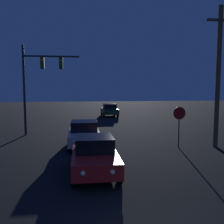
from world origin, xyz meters
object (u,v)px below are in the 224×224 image
object	(u,v)px
traffic_signal_mast	(37,77)
utility_pole	(218,75)
car_far	(109,110)
car_near	(94,155)
car_mid	(84,134)
stop_sign	(179,119)

from	to	relation	value
traffic_signal_mast	utility_pole	world-z (taller)	utility_pole
car_far	traffic_signal_mast	size ratio (longest dim) A/B	0.59
car_near	utility_pole	xyz separation A→B (m)	(7.80, 3.85, 3.63)
car_mid	car_far	xyz separation A→B (m)	(3.55, 16.20, 0.00)
car_near	car_far	distance (m)	21.42
car_near	traffic_signal_mast	world-z (taller)	traffic_signal_mast
traffic_signal_mast	stop_sign	world-z (taller)	traffic_signal_mast
utility_pole	traffic_signal_mast	bearing A→B (deg)	154.36
traffic_signal_mast	stop_sign	xyz separation A→B (m)	(9.24, -5.47, -2.76)
car_mid	car_far	world-z (taller)	same
stop_sign	car_far	bearing A→B (deg)	97.40
traffic_signal_mast	stop_sign	distance (m)	11.08
utility_pole	car_far	bearing A→B (deg)	104.87
car_far	car_mid	bearing A→B (deg)	-103.34
stop_sign	utility_pole	bearing A→B (deg)	-2.55
car_near	car_mid	bearing A→B (deg)	-85.85
car_mid	utility_pole	size ratio (longest dim) A/B	0.48
stop_sign	car_mid	bearing A→B (deg)	169.86
utility_pole	car_near	bearing A→B (deg)	-153.73
utility_pole	stop_sign	bearing A→B (deg)	177.45
car_far	stop_sign	xyz separation A→B (m)	(2.24, -17.23, 0.97)
stop_sign	utility_pole	xyz separation A→B (m)	(2.36, -0.11, 2.66)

